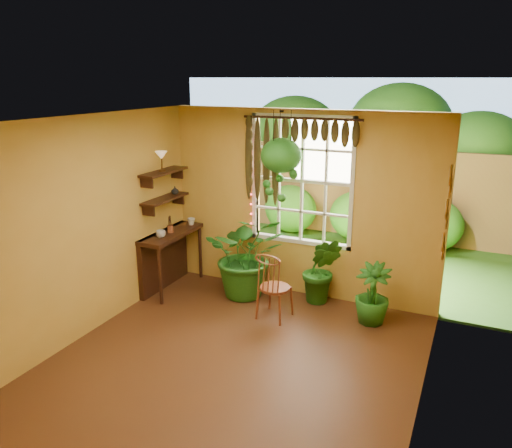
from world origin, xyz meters
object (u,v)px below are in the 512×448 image
(hanging_basket, at_px, (281,162))
(windsor_chair, at_px, (274,296))
(potted_plant_mid, at_px, (321,270))
(counter_ledge, at_px, (166,253))
(potted_plant_left, at_px, (247,255))

(hanging_basket, bearing_deg, windsor_chair, -74.65)
(windsor_chair, distance_m, potted_plant_mid, 0.86)
(counter_ledge, distance_m, hanging_basket, 2.28)
(counter_ledge, relative_size, windsor_chair, 1.11)
(windsor_chair, height_order, potted_plant_mid, windsor_chair)
(counter_ledge, height_order, potted_plant_mid, potted_plant_mid)
(potted_plant_left, xyz_separation_m, hanging_basket, (0.46, 0.13, 1.38))
(counter_ledge, relative_size, potted_plant_mid, 1.22)
(counter_ledge, xyz_separation_m, potted_plant_mid, (2.32, 0.45, -0.06))
(windsor_chair, xyz_separation_m, hanging_basket, (-0.18, 0.64, 1.70))
(counter_ledge, height_order, windsor_chair, windsor_chair)
(counter_ledge, distance_m, potted_plant_left, 1.27)
(windsor_chair, bearing_deg, counter_ledge, 178.36)
(counter_ledge, bearing_deg, potted_plant_mid, 10.92)
(windsor_chair, height_order, hanging_basket, hanging_basket)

